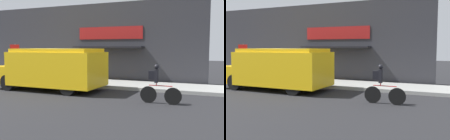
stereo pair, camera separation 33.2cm
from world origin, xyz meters
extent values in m
plane|color=#232326|center=(0.00, 0.00, 0.00)|extent=(70.00, 70.00, 0.00)
cube|color=#999993|center=(0.00, 1.39, 0.09)|extent=(28.00, 2.77, 0.18)
cube|color=#2D2D33|center=(0.00, 3.08, 2.65)|extent=(17.63, 0.18, 5.31)
cube|color=maroon|center=(2.50, 2.97, 3.29)|extent=(4.62, 0.05, 0.83)
cube|color=black|center=(2.50, 2.60, 2.35)|extent=(4.85, 0.79, 0.10)
cube|color=yellow|center=(1.37, -1.52, 1.19)|extent=(5.01, 2.40, 1.78)
cube|color=yellow|center=(-1.70, -1.52, 0.79)|extent=(1.13, 2.20, 0.98)
cube|color=yellow|center=(1.37, -1.52, 2.17)|extent=(4.61, 2.21, 0.18)
cube|color=black|center=(-2.22, -1.52, 0.40)|extent=(0.12, 2.35, 0.24)
cube|color=red|center=(-0.01, -0.07, 1.28)|extent=(0.02, 0.44, 0.44)
cylinder|color=black|center=(-1.10, -0.49, 0.43)|extent=(0.86, 0.26, 0.86)
cylinder|color=black|center=(-1.10, -2.56, 0.43)|extent=(0.86, 0.26, 0.86)
cylinder|color=black|center=(2.71, -0.48, 0.43)|extent=(0.86, 0.26, 0.86)
cylinder|color=black|center=(2.71, -2.56, 0.43)|extent=(0.86, 0.26, 0.86)
cylinder|color=black|center=(7.77, -2.65, 0.35)|extent=(0.71, 0.04, 0.71)
cylinder|color=black|center=(6.75, -2.65, 0.35)|extent=(0.71, 0.04, 0.71)
cylinder|color=red|center=(7.26, -2.65, 0.76)|extent=(0.97, 0.04, 0.04)
cylinder|color=red|center=(7.08, -2.65, 0.82)|extent=(0.04, 0.04, 0.12)
cube|color=black|center=(7.08, -2.65, 1.15)|extent=(0.12, 0.20, 0.55)
sphere|color=black|center=(7.08, -2.65, 1.54)|extent=(0.21, 0.21, 0.21)
cube|color=black|center=(6.89, -2.65, 1.18)|extent=(0.26, 0.14, 0.36)
cylinder|color=slate|center=(-3.63, 0.74, 1.37)|extent=(0.07, 0.07, 2.39)
cube|color=red|center=(-3.63, 0.69, 2.22)|extent=(0.45, 0.45, 0.60)
camera|label=1|loc=(9.62, -13.25, 2.34)|focal=42.00mm
camera|label=2|loc=(9.92, -13.11, 2.34)|focal=42.00mm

